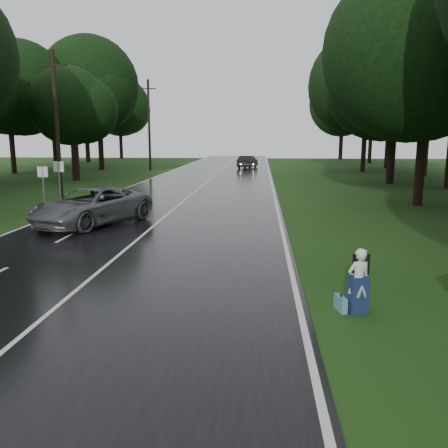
# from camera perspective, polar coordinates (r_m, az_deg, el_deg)

# --- Properties ---
(ground) EXTENTS (160.00, 160.00, 0.00)m
(ground) POSITION_cam_1_polar(r_m,az_deg,el_deg) (11.95, -19.96, -9.83)
(ground) COLOR #1D3F12
(ground) RESTS_ON ground
(road) EXTENTS (12.00, 140.00, 0.04)m
(road) POSITION_cam_1_polar(r_m,az_deg,el_deg) (30.80, -4.57, 3.09)
(road) COLOR black
(road) RESTS_ON ground
(lane_center) EXTENTS (0.12, 140.00, 0.01)m
(lane_center) POSITION_cam_1_polar(r_m,az_deg,el_deg) (30.80, -4.58, 3.14)
(lane_center) COLOR silver
(lane_center) RESTS_ON road
(grey_car) EXTENTS (5.08, 6.74, 1.70)m
(grey_car) POSITION_cam_1_polar(r_m,az_deg,el_deg) (22.42, -15.90, 2.13)
(grey_car) COLOR #57595C
(grey_car) RESTS_ON road
(far_car) EXTENTS (2.68, 5.04, 1.58)m
(far_car) POSITION_cam_1_polar(r_m,az_deg,el_deg) (61.45, 2.91, 7.63)
(far_car) COLOR black
(far_car) RESTS_ON road
(hitchhiker) EXTENTS (0.66, 0.64, 1.54)m
(hitchhiker) POSITION_cam_1_polar(r_m,az_deg,el_deg) (11.31, 16.14, -6.94)
(hitchhiker) COLOR silver
(hitchhiker) RESTS_ON ground
(suitcase) EXTENTS (0.26, 0.53, 0.36)m
(suitcase) POSITION_cam_1_polar(r_m,az_deg,el_deg) (11.47, 14.08, -9.42)
(suitcase) COLOR teal
(suitcase) RESTS_ON ground
(utility_pole_mid) EXTENTS (1.80, 0.28, 9.50)m
(utility_pole_mid) POSITION_cam_1_polar(r_m,az_deg,el_deg) (33.17, -19.27, 3.03)
(utility_pole_mid) COLOR black
(utility_pole_mid) RESTS_ON ground
(utility_pole_far) EXTENTS (1.80, 0.28, 10.66)m
(utility_pole_far) POSITION_cam_1_polar(r_m,az_deg,el_deg) (57.45, -8.99, 6.47)
(utility_pole_far) COLOR black
(utility_pole_far) RESTS_ON ground
(road_sign_a) EXTENTS (0.58, 0.10, 2.43)m
(road_sign_a) POSITION_cam_1_polar(r_m,az_deg,el_deg) (27.98, -21.03, 1.61)
(road_sign_a) COLOR white
(road_sign_a) RESTS_ON ground
(road_sign_b) EXTENTS (0.63, 0.10, 2.61)m
(road_sign_b) POSITION_cam_1_polar(r_m,az_deg,el_deg) (29.87, -19.32, 2.25)
(road_sign_b) COLOR white
(road_sign_b) RESTS_ON ground
(tree_left_e) EXTENTS (7.90, 7.90, 12.34)m
(tree_left_e) POSITION_cam_1_polar(r_m,az_deg,el_deg) (46.28, -17.60, 5.13)
(tree_left_e) COLOR black
(tree_left_e) RESTS_ON ground
(tree_left_f) EXTENTS (10.97, 10.97, 17.15)m
(tree_left_f) POSITION_cam_1_polar(r_m,az_deg,el_deg) (60.00, -14.72, 6.43)
(tree_left_f) COLOR black
(tree_left_f) RESTS_ON ground
(tree_right_d) EXTENTS (9.54, 9.54, 14.91)m
(tree_right_d) POSITION_cam_1_polar(r_m,az_deg,el_deg) (30.27, 22.57, 2.14)
(tree_right_d) COLOR black
(tree_right_d) RESTS_ON ground
(tree_right_e) EXTENTS (9.44, 9.44, 14.75)m
(tree_right_e) POSITION_cam_1_polar(r_m,az_deg,el_deg) (43.56, 19.61, 4.70)
(tree_right_e) COLOR black
(tree_right_e) RESTS_ON ground
(tree_right_f) EXTENTS (10.90, 10.90, 17.03)m
(tree_right_f) POSITION_cam_1_polar(r_m,az_deg,el_deg) (57.53, 16.60, 6.17)
(tree_right_f) COLOR black
(tree_right_f) RESTS_ON ground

